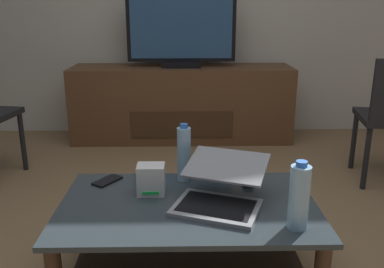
{
  "coord_description": "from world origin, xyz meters",
  "views": [
    {
      "loc": [
        -0.06,
        -1.61,
        1.17
      ],
      "look_at": [
        -0.02,
        0.47,
        0.53
      ],
      "focal_mm": 38.91,
      "sensor_mm": 36.0,
      "label": 1
    }
  ],
  "objects": [
    {
      "name": "water_bottle_near",
      "position": [
        0.36,
        -0.24,
        0.51
      ],
      "size": [
        0.08,
        0.08,
        0.26
      ],
      "color": "#99C6E5",
      "rests_on": "coffee_table"
    },
    {
      "name": "media_cabinet",
      "position": [
        -0.08,
        2.08,
        0.33
      ],
      "size": [
        1.95,
        0.5,
        0.66
      ],
      "color": "brown",
      "rests_on": "ground"
    },
    {
      "name": "laptop",
      "position": [
        0.09,
        -0.04,
        0.44
      ],
      "size": [
        0.45,
        0.49,
        0.17
      ],
      "color": "gray",
      "rests_on": "coffee_table"
    },
    {
      "name": "tv_remote",
      "position": [
        0.23,
        0.19,
        0.39
      ],
      "size": [
        0.04,
        0.16,
        0.02
      ],
      "primitive_type": "cube",
      "rotation": [
        0.0,
        0.0,
        0.0
      ],
      "color": "#2D2D30",
      "rests_on": "coffee_table"
    },
    {
      "name": "coffee_table",
      "position": [
        -0.04,
        -0.03,
        0.26
      ],
      "size": [
        1.07,
        0.66,
        0.38
      ],
      "color": "#2D383D",
      "rests_on": "ground"
    },
    {
      "name": "router_box",
      "position": [
        -0.2,
        0.07,
        0.45
      ],
      "size": [
        0.12,
        0.1,
        0.13
      ],
      "color": "white",
      "rests_on": "coffee_table"
    },
    {
      "name": "television",
      "position": [
        -0.08,
        2.05,
        0.97
      ],
      "size": [
        0.94,
        0.2,
        0.64
      ],
      "color": "black",
      "rests_on": "media_cabinet"
    },
    {
      "name": "water_bottle_far",
      "position": [
        -0.06,
        0.22,
        0.51
      ],
      "size": [
        0.06,
        0.06,
        0.28
      ],
      "color": "#99C6E5",
      "rests_on": "coffee_table"
    },
    {
      "name": "cell_phone",
      "position": [
        -0.42,
        0.2,
        0.39
      ],
      "size": [
        0.14,
        0.16,
        0.01
      ],
      "primitive_type": "cube",
      "rotation": [
        0.0,
        0.0,
        -0.6
      ],
      "color": "black",
      "rests_on": "coffee_table"
    }
  ]
}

